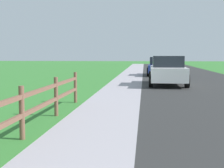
{
  "coord_description": "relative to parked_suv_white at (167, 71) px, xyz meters",
  "views": [
    {
      "loc": [
        0.14,
        -0.25,
        1.7
      ],
      "look_at": [
        -0.75,
        8.66,
        0.9
      ],
      "focal_mm": 52.36,
      "sensor_mm": 36.0,
      "label": 1
    }
  ],
  "objects": [
    {
      "name": "curb_concrete",
      "position": [
        -4.43,
        8.74,
        -0.8
      ],
      "size": [
        6.0,
        66.0,
        0.01
      ],
      "primitive_type": "cube",
      "color": "#9F99A1",
      "rests_on": "ground"
    },
    {
      "name": "parked_suv_white",
      "position": [
        0.0,
        0.0,
        0.0
      ],
      "size": [
        2.12,
        4.82,
        1.63
      ],
      "color": "white",
      "rests_on": "ground"
    },
    {
      "name": "rail_fence",
      "position": [
        -3.71,
        -12.29,
        -0.17
      ],
      "size": [
        0.11,
        10.26,
        1.09
      ],
      "color": "brown",
      "rests_on": "ground"
    },
    {
      "name": "grass_verge",
      "position": [
        -5.93,
        8.74,
        -0.8
      ],
      "size": [
        5.0,
        66.0,
        0.0
      ],
      "primitive_type": "cube",
      "color": "#33762F",
      "rests_on": "ground"
    },
    {
      "name": "parked_car_blue",
      "position": [
        -0.03,
        8.57,
        -0.05
      ],
      "size": [
        2.16,
        4.83,
        1.51
      ],
      "color": "navy",
      "rests_on": "ground"
    },
    {
      "name": "road_asphalt",
      "position": [
        2.07,
        8.74,
        -0.8
      ],
      "size": [
        7.0,
        66.0,
        0.01
      ],
      "primitive_type": "cube",
      "color": "#2B2B2B",
      "rests_on": "ground"
    },
    {
      "name": "ground_plane",
      "position": [
        -1.43,
        6.74,
        -0.81
      ],
      "size": [
        120.0,
        120.0,
        0.0
      ],
      "primitive_type": "plane",
      "color": "#33762F"
    }
  ]
}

